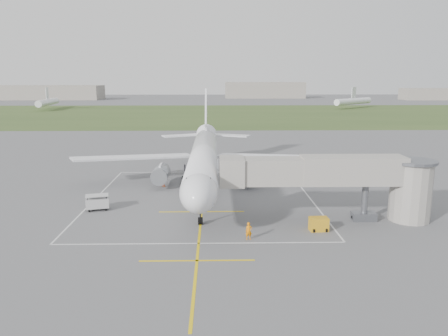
{
  "coord_description": "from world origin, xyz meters",
  "views": [
    {
      "loc": [
        1.58,
        -59.21,
        15.47
      ],
      "look_at": [
        2.76,
        -4.0,
        4.0
      ],
      "focal_mm": 35.0,
      "sensor_mm": 36.0,
      "label": 1
    }
  ],
  "objects_px": {
    "gpu_unit": "(319,224)",
    "baggage_cart": "(97,202)",
    "ramp_worker_nose": "(249,231)",
    "airliner": "(204,158)",
    "jet_bridge": "(345,179)",
    "ramp_worker_wing": "(163,181)"
  },
  "relations": [
    {
      "from": "baggage_cart",
      "to": "gpu_unit",
      "type": "bearing_deg",
      "value": -31.51
    },
    {
      "from": "gpu_unit",
      "to": "jet_bridge",
      "type": "bearing_deg",
      "value": 38.92
    },
    {
      "from": "airliner",
      "to": "ramp_worker_wing",
      "type": "relative_size",
      "value": 28.84
    },
    {
      "from": "airliner",
      "to": "ramp_worker_nose",
      "type": "distance_m",
      "value": 20.7
    },
    {
      "from": "baggage_cart",
      "to": "ramp_worker_nose",
      "type": "bearing_deg",
      "value": -44.4
    },
    {
      "from": "airliner",
      "to": "gpu_unit",
      "type": "height_order",
      "value": "airliner"
    },
    {
      "from": "airliner",
      "to": "baggage_cart",
      "type": "relative_size",
      "value": 15.88
    },
    {
      "from": "gpu_unit",
      "to": "ramp_worker_wing",
      "type": "xyz_separation_m",
      "value": [
        -18.11,
        18.94,
        0.12
      ]
    },
    {
      "from": "jet_bridge",
      "to": "baggage_cart",
      "type": "bearing_deg",
      "value": 170.94
    },
    {
      "from": "baggage_cart",
      "to": "ramp_worker_nose",
      "type": "distance_m",
      "value": 19.97
    },
    {
      "from": "jet_bridge",
      "to": "gpu_unit",
      "type": "bearing_deg",
      "value": -137.37
    },
    {
      "from": "ramp_worker_nose",
      "to": "ramp_worker_wing",
      "type": "height_order",
      "value": "ramp_worker_nose"
    },
    {
      "from": "airliner",
      "to": "gpu_unit",
      "type": "distance_m",
      "value": 21.64
    },
    {
      "from": "baggage_cart",
      "to": "ramp_worker_wing",
      "type": "distance_m",
      "value": 13.01
    },
    {
      "from": "jet_bridge",
      "to": "ramp_worker_wing",
      "type": "bearing_deg",
      "value": 143.92
    },
    {
      "from": "airliner",
      "to": "ramp_worker_nose",
      "type": "bearing_deg",
      "value": -76.26
    },
    {
      "from": "gpu_unit",
      "to": "baggage_cart",
      "type": "relative_size",
      "value": 0.66
    },
    {
      "from": "jet_bridge",
      "to": "gpu_unit",
      "type": "xyz_separation_m",
      "value": [
        -3.48,
        -3.2,
        -4.05
      ]
    },
    {
      "from": "airliner",
      "to": "ramp_worker_nose",
      "type": "xyz_separation_m",
      "value": [
        4.84,
        -19.82,
        -3.53
      ]
    },
    {
      "from": "gpu_unit",
      "to": "airliner",
      "type": "bearing_deg",
      "value": 121.33
    },
    {
      "from": "airliner",
      "to": "ramp_worker_wing",
      "type": "bearing_deg",
      "value": 165.83
    },
    {
      "from": "ramp_worker_nose",
      "to": "gpu_unit",
      "type": "bearing_deg",
      "value": 11.19
    }
  ]
}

